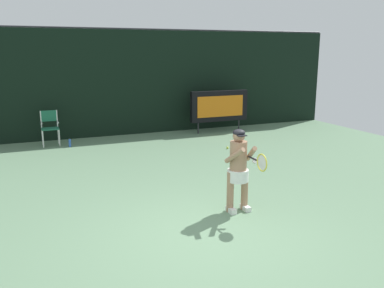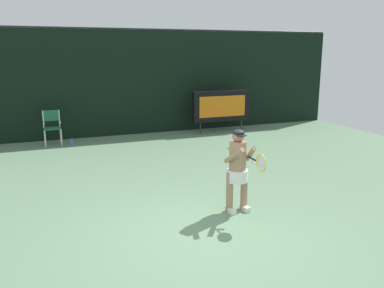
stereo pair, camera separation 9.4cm
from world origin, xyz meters
The scene contains 8 objects.
ground centered at (0.00, -0.19, -0.01)m, with size 18.00×22.00×0.03m.
backdrop_screen centered at (0.00, 8.50, 1.81)m, with size 18.00×0.12×3.66m.
scoreboard centered at (4.04, 7.66, 0.95)m, with size 2.20×0.21×1.50m.
umpire_chair centered at (-1.80, 7.75, 0.62)m, with size 0.52×0.44×1.08m.
water_bottle centered at (-1.28, 7.27, 0.12)m, with size 0.07×0.07×0.27m.
tennis_player centered at (1.03, 0.76, 0.85)m, with size 0.53×0.60×1.54m.
tennis_racket centered at (1.17, 0.24, 1.05)m, with size 0.03×0.60×0.31m.
tennis_ball_spare centered at (3.11, 5.17, 0.03)m, with size 0.07×0.07×0.07m.
Camera 1 is at (-2.47, -5.47, 2.91)m, focal length 38.02 mm.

